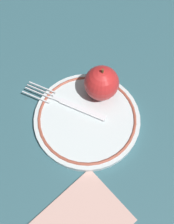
{
  "coord_description": "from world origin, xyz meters",
  "views": [
    {
      "loc": [
        0.13,
        -0.18,
        0.47
      ],
      "look_at": [
        0.01,
        0.02,
        0.04
      ],
      "focal_mm": 40.0,
      "sensor_mm": 36.0,
      "label": 1
    }
  ],
  "objects_px": {
    "plate": "(87,118)",
    "napkin_folded": "(83,222)",
    "fork": "(67,103)",
    "apple_red_whole": "(101,83)"
  },
  "relations": [
    {
      "from": "plate",
      "to": "napkin_folded",
      "type": "relative_size",
      "value": 1.51
    },
    {
      "from": "plate",
      "to": "fork",
      "type": "xyz_separation_m",
      "value": [
        -0.05,
        0.0,
        0.01
      ]
    },
    {
      "from": "fork",
      "to": "napkin_folded",
      "type": "xyz_separation_m",
      "value": [
        0.15,
        -0.18,
        -0.02
      ]
    },
    {
      "from": "fork",
      "to": "apple_red_whole",
      "type": "bearing_deg",
      "value": -134.27
    },
    {
      "from": "fork",
      "to": "napkin_folded",
      "type": "height_order",
      "value": "fork"
    },
    {
      "from": "apple_red_whole",
      "to": "fork",
      "type": "bearing_deg",
      "value": -127.69
    },
    {
      "from": "apple_red_whole",
      "to": "napkin_folded",
      "type": "distance_m",
      "value": 0.26
    },
    {
      "from": "plate",
      "to": "fork",
      "type": "distance_m",
      "value": 0.05
    },
    {
      "from": "plate",
      "to": "apple_red_whole",
      "type": "height_order",
      "value": "apple_red_whole"
    },
    {
      "from": "apple_red_whole",
      "to": "fork",
      "type": "xyz_separation_m",
      "value": [
        -0.05,
        -0.06,
        -0.03
      ]
    }
  ]
}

